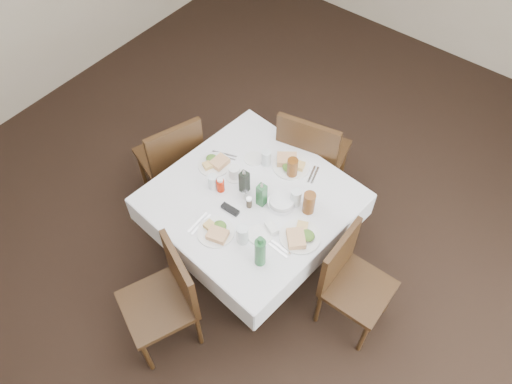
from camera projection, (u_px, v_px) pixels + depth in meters
ground_plane at (258, 270)px, 3.95m from camera, size 7.00×7.00×0.00m
room_shell at (260, 112)px, 2.59m from camera, size 6.04×7.04×2.80m
dining_table at (251, 204)px, 3.51m from camera, size 1.35×1.35×0.76m
chair_north at (310, 154)px, 3.92m from camera, size 0.58×0.58×1.02m
chair_south at (168, 294)px, 3.25m from camera, size 0.57×0.57×0.93m
chair_east at (349, 277)px, 3.35m from camera, size 0.43×0.43×0.89m
chair_west at (172, 157)px, 3.95m from camera, size 0.57×0.57×0.95m
meal_north at (290, 164)px, 3.59m from camera, size 0.27×0.27×0.06m
meal_south at (217, 231)px, 3.24m from camera, size 0.25×0.25×0.05m
meal_east at (300, 236)px, 3.22m from camera, size 0.27×0.27×0.06m
meal_west at (215, 163)px, 3.60m from camera, size 0.24×0.24×0.05m
side_plate_a at (254, 159)px, 3.64m from camera, size 0.14×0.14×0.01m
side_plate_b at (260, 235)px, 3.24m from camera, size 0.17×0.17×0.01m
water_n at (266, 158)px, 3.57m from camera, size 0.07×0.07×0.13m
water_s at (242, 234)px, 3.17m from camera, size 0.08×0.08×0.15m
water_e at (296, 198)px, 3.35m from camera, size 0.07×0.07×0.14m
water_w at (213, 182)px, 3.44m from camera, size 0.07×0.07×0.12m
iced_tea_a at (292, 168)px, 3.49m from camera, size 0.08×0.08×0.16m
iced_tea_b at (309, 203)px, 3.30m from camera, size 0.08×0.08×0.17m
bread_basket at (282, 202)px, 3.37m from camera, size 0.19×0.19×0.06m
oil_cruet_dark at (244, 181)px, 3.39m from camera, size 0.06×0.06×0.23m
oil_cruet_green at (262, 194)px, 3.33m from camera, size 0.06×0.06×0.24m
ketchup_bottle at (220, 185)px, 3.43m from camera, size 0.06×0.06×0.12m
salt_shaker at (245, 195)px, 3.40m from camera, size 0.04×0.04×0.08m
pepper_shaker at (249, 202)px, 3.36m from camera, size 0.04×0.04×0.09m
coffee_mug at (235, 173)px, 3.51m from camera, size 0.13×0.13×0.10m
sunglasses at (230, 209)px, 3.36m from camera, size 0.13×0.05×0.03m
green_bottle at (260, 252)px, 3.03m from camera, size 0.07×0.07×0.27m
sugar_caddy at (272, 228)px, 3.25m from camera, size 0.11×0.09×0.05m
cutlery_n at (313, 175)px, 3.55m from camera, size 0.08×0.17×0.01m
cutlery_s at (199, 224)px, 3.30m from camera, size 0.06×0.20×0.01m
cutlery_e at (277, 248)px, 3.19m from camera, size 0.19×0.06×0.01m
cutlery_w at (224, 156)px, 3.66m from camera, size 0.19×0.11×0.01m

